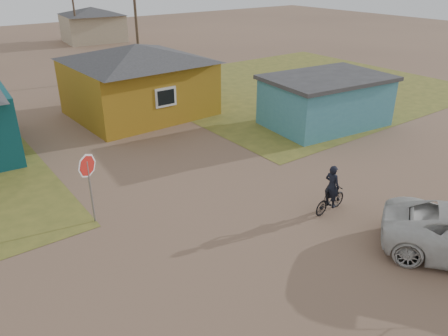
{
  "coord_description": "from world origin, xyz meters",
  "views": [
    {
      "loc": [
        -7.98,
        -8.14,
        7.83
      ],
      "look_at": [
        0.28,
        3.0,
        1.3
      ],
      "focal_mm": 35.0,
      "sensor_mm": 36.0,
      "label": 1
    }
  ],
  "objects": [
    {
      "name": "utility_pole_near",
      "position": [
        6.5,
        22.0,
        4.14
      ],
      "size": [
        1.4,
        0.2,
        8.0
      ],
      "color": "#4B3B2D",
      "rests_on": "ground"
    },
    {
      "name": "ground",
      "position": [
        0.0,
        0.0,
        0.0
      ],
      "size": [
        120.0,
        120.0,
        0.0
      ],
      "primitive_type": "plane",
      "color": "#83614B"
    },
    {
      "name": "utility_pole_far",
      "position": [
        7.5,
        38.0,
        4.14
      ],
      "size": [
        1.4,
        0.2,
        8.0
      ],
      "color": "#4B3B2D",
      "rests_on": "ground"
    },
    {
      "name": "grass_ne",
      "position": [
        14.0,
        13.0,
        0.01
      ],
      "size": [
        20.0,
        18.0,
        0.0
      ],
      "primitive_type": "cube",
      "color": "olive",
      "rests_on": "ground"
    },
    {
      "name": "house_yellow",
      "position": [
        2.5,
        14.0,
        2.0
      ],
      "size": [
        7.72,
        6.76,
        3.9
      ],
      "color": "#996D17",
      "rests_on": "ground"
    },
    {
      "name": "house_beige_east",
      "position": [
        10.0,
        40.0,
        1.86
      ],
      "size": [
        6.95,
        6.05,
        3.6
      ],
      "color": "tan",
      "rests_on": "ground"
    },
    {
      "name": "cyclist",
      "position": [
        2.76,
        0.2,
        0.64
      ],
      "size": [
        1.57,
        0.58,
        1.74
      ],
      "color": "black",
      "rests_on": "ground"
    },
    {
      "name": "stop_sign",
      "position": [
        -4.03,
        4.42,
        1.81
      ],
      "size": [
        0.8,
        0.13,
        2.46
      ],
      "color": "gray",
      "rests_on": "ground"
    },
    {
      "name": "shed_turquoise",
      "position": [
        9.5,
        6.5,
        1.31
      ],
      "size": [
        6.71,
        4.93,
        2.6
      ],
      "color": "teal",
      "rests_on": "ground"
    }
  ]
}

